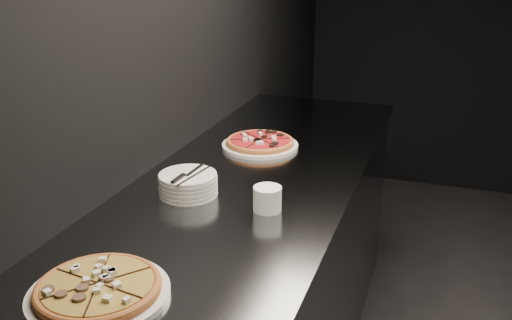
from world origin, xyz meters
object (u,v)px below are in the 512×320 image
(pizza_mushroom, at_px, (98,289))
(ramekin, at_px, (267,198))
(cutlery, at_px, (188,175))
(counter, at_px, (246,296))
(plate_stack, at_px, (188,184))
(pizza_tomato, at_px, (260,143))

(pizza_mushroom, height_order, ramekin, ramekin)
(cutlery, distance_m, ramekin, 0.28)
(cutlery, bearing_deg, counter, 53.57)
(pizza_mushroom, distance_m, ramekin, 0.62)
(plate_stack, bearing_deg, pizza_tomato, 82.29)
(pizza_mushroom, xyz_separation_m, cutlery, (-0.05, 0.59, 0.05))
(counter, height_order, cutlery, cutlery)
(counter, bearing_deg, ramekin, -52.35)
(counter, relative_size, plate_stack, 12.81)
(counter, xyz_separation_m, cutlery, (-0.13, -0.17, 0.53))
(pizza_tomato, bearing_deg, cutlery, -96.70)
(plate_stack, height_order, ramekin, ramekin)
(counter, relative_size, pizza_mushroom, 7.28)
(pizza_mushroom, xyz_separation_m, ramekin, (0.22, 0.57, 0.02))
(cutlery, bearing_deg, plate_stack, 120.06)
(pizza_mushroom, height_order, plate_stack, plate_stack)
(counter, relative_size, cutlery, 12.16)
(plate_stack, xyz_separation_m, cutlery, (0.01, -0.01, 0.04))
(pizza_tomato, height_order, cutlery, cutlery)
(pizza_mushroom, relative_size, cutlery, 1.67)
(ramekin, bearing_deg, pizza_mushroom, -111.24)
(pizza_tomato, distance_m, plate_stack, 0.53)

